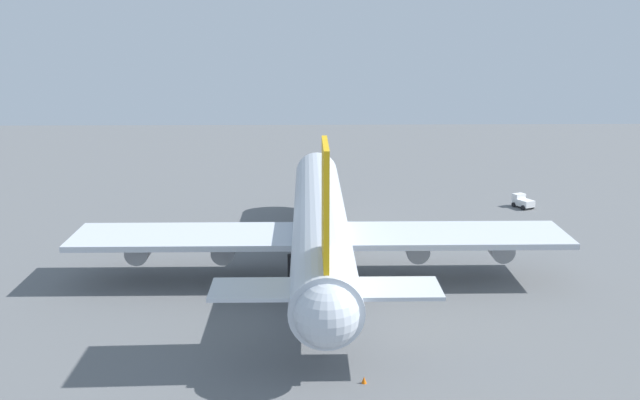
% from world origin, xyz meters
% --- Properties ---
extents(ground_plane, '(265.78, 265.78, 0.00)m').
position_xyz_m(ground_plane, '(0.00, 0.00, 0.00)').
color(ground_plane, slate).
extents(cargo_airplane, '(66.44, 60.12, 20.78)m').
position_xyz_m(cargo_airplane, '(-0.18, 0.00, 6.48)').
color(cargo_airplane, silver).
rests_on(cargo_airplane, ground_plane).
extents(pushback_tractor, '(4.17, 3.53, 2.22)m').
position_xyz_m(pushback_tractor, '(31.84, -35.14, 1.07)').
color(pushback_tractor, white).
rests_on(pushback_tractor, ground_plane).
extents(cargo_loader, '(4.16, 4.99, 2.14)m').
position_xyz_m(cargo_loader, '(13.71, 29.97, 1.08)').
color(cargo_loader, yellow).
rests_on(cargo_loader, ground_plane).
extents(safety_cone_nose, '(0.56, 0.56, 0.80)m').
position_xyz_m(safety_cone_nose, '(29.90, 1.78, 0.40)').
color(safety_cone_nose, orange).
rests_on(safety_cone_nose, ground_plane).
extents(safety_cone_tail, '(0.46, 0.46, 0.66)m').
position_xyz_m(safety_cone_tail, '(-29.90, -3.34, 0.33)').
color(safety_cone_tail, orange).
rests_on(safety_cone_tail, ground_plane).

